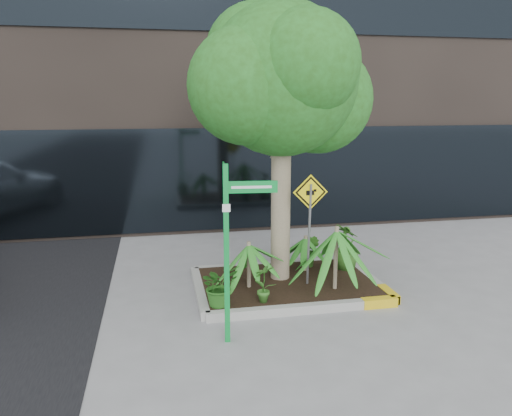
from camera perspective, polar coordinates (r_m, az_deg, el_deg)
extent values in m
plane|color=gray|center=(8.95, 2.81, -9.97)|extent=(80.00, 80.00, 0.00)
cube|color=#9E9E99|center=(10.25, 1.98, -6.59)|extent=(3.20, 0.15, 0.15)
cube|color=#9E9E99|center=(8.27, 5.56, -11.41)|extent=(3.20, 0.15, 0.15)
cube|color=#9E9E99|center=(8.99, -6.47, -9.43)|extent=(0.15, 2.20, 0.15)
cube|color=#9E9E99|center=(9.76, 12.78, -7.88)|extent=(0.15, 2.20, 0.15)
cube|color=gold|center=(8.71, 13.92, -10.45)|extent=(0.60, 0.17, 0.15)
cube|color=black|center=(9.23, 3.57, -8.49)|extent=(3.05, 2.05, 0.06)
cylinder|color=gray|center=(8.99, 2.85, 1.08)|extent=(0.35, 0.35, 3.29)
cylinder|color=gray|center=(8.87, 3.63, 8.76)|extent=(0.62, 0.18, 1.07)
sphere|color=#255618|center=(8.83, 3.00, 14.45)|extent=(2.63, 2.63, 2.63)
sphere|color=#255618|center=(9.35, 7.12, 12.23)|extent=(1.97, 1.97, 1.97)
sphere|color=#255618|center=(8.47, -1.08, 13.81)|extent=(1.97, 1.97, 1.97)
sphere|color=#255618|center=(8.27, 5.71, 16.07)|extent=(1.75, 1.75, 1.75)
sphere|color=#255618|center=(9.31, 0.11, 17.05)|extent=(1.86, 1.86, 1.86)
cylinder|color=gray|center=(8.78, 9.10, -5.64)|extent=(0.07, 0.07, 1.12)
cylinder|color=gray|center=(8.79, -0.82, -6.47)|extent=(0.07, 0.07, 0.83)
cylinder|color=gray|center=(9.69, 5.65, -5.14)|extent=(0.07, 0.07, 0.69)
imported|color=#235D1A|center=(8.07, -4.22, -8.81)|extent=(0.81, 0.81, 0.68)
imported|color=#2E631D|center=(9.87, 10.27, -4.34)|extent=(0.63, 0.63, 0.89)
imported|color=#306B21|center=(8.19, 0.91, -8.51)|extent=(0.45, 0.45, 0.66)
imported|color=#295A1A|center=(9.91, 6.20, -4.85)|extent=(0.52, 0.52, 0.66)
cube|color=#0D9939|center=(6.92, -3.39, -5.49)|extent=(0.08, 0.08, 2.56)
cube|color=#0D9939|center=(6.71, -0.53, 2.42)|extent=(0.71, 0.09, 0.16)
cube|color=#0D9939|center=(7.01, -3.64, 4.32)|extent=(0.09, 0.71, 0.16)
cube|color=white|center=(6.70, -0.51, 2.40)|extent=(0.55, 0.05, 0.04)
cube|color=white|center=(7.00, -3.75, 4.31)|extent=(0.05, 0.55, 0.04)
cube|color=white|center=(6.70, -3.41, -0.01)|extent=(0.11, 0.01, 0.11)
cylinder|color=slate|center=(8.79, 6.08, -3.11)|extent=(0.05, 0.15, 1.83)
cube|color=yellow|center=(8.60, 6.24, 1.82)|extent=(0.61, 0.03, 0.61)
cube|color=black|center=(8.59, 6.26, 1.81)|extent=(0.55, 0.02, 0.55)
cube|color=yellow|center=(8.59, 6.27, 1.80)|extent=(0.46, 0.01, 0.46)
cube|color=black|center=(8.58, 6.21, 1.73)|extent=(0.14, 0.01, 0.08)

